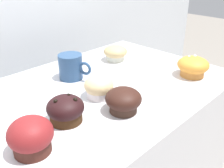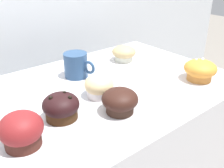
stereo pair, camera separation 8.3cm
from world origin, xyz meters
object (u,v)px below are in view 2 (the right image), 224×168
Objects in this scene: muffin_front_left at (124,53)px; coffee_cup at (76,65)px; muffin_front_center at (61,107)px; muffin_front_right at (21,131)px; muffin_back_right at (99,86)px; muffin_back_center at (200,70)px; muffin_back_left at (120,101)px.

muffin_front_left is 0.25m from coffee_cup.
muffin_front_center is 1.00× the size of muffin_front_left.
coffee_cup is (0.19, 0.21, 0.01)m from muffin_front_center.
muffin_front_right reaches higher than muffin_front_center.
muffin_back_right is at bearing -145.35° from muffin_front_left.
coffee_cup is (-0.33, 0.31, 0.01)m from muffin_back_center.
muffin_front_left is (0.44, 0.23, -0.00)m from muffin_front_center.
muffin_front_right reaches higher than muffin_back_left.
muffin_back_center is (0.37, -0.02, 0.00)m from muffin_back_left.
muffin_front_center is at bearing 151.73° from muffin_back_left.
muffin_front_right is 0.89× the size of muffin_back_center.
muffin_front_center reaches higher than muffin_front_left.
muffin_back_center is (0.36, -0.13, 0.00)m from muffin_back_right.
coffee_cup reaches higher than muffin_front_center.
muffin_back_center is (0.08, -0.32, 0.00)m from muffin_front_left.
muffin_front_right reaches higher than muffin_back_center.
muffin_front_center is 0.14m from muffin_front_right.
muffin_back_center is 0.45m from coffee_cup.
muffin_front_center is 1.08× the size of muffin_back_right.
muffin_back_center is at bearing -20.14° from muffin_back_right.
muffin_front_center is 0.53m from muffin_back_center.
muffin_front_left is 0.98× the size of muffin_front_right.
muffin_back_center is at bearing -2.51° from muffin_back_left.
muffin_back_center reaches higher than muffin_back_left.
muffin_back_right is at bearing 15.95° from muffin_front_right.
muffin_back_right is 0.18m from coffee_cup.
coffee_cup reaches higher than muffin_front_right.
muffin_back_left is 0.90× the size of muffin_back_center.
coffee_cup is (-0.25, -0.01, 0.01)m from muffin_front_left.
muffin_back_left is 0.30m from coffee_cup.
coffee_cup is (0.04, 0.29, 0.01)m from muffin_back_left.
muffin_back_right is (0.16, 0.04, -0.00)m from muffin_front_center.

